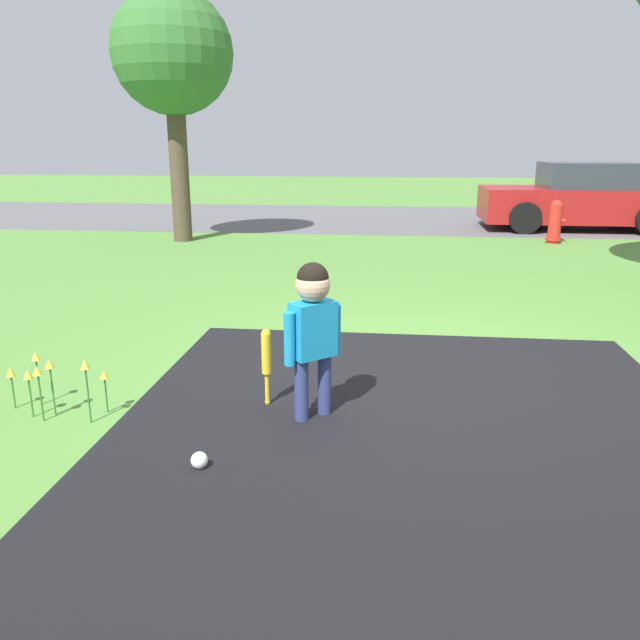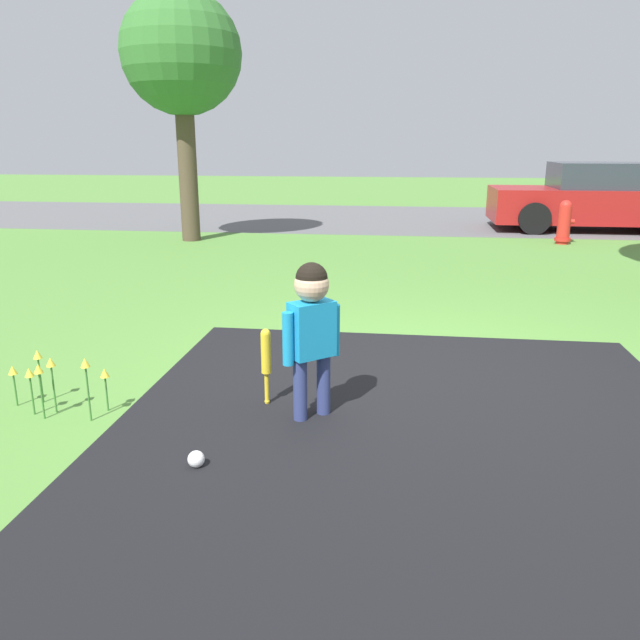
{
  "view_description": "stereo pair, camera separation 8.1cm",
  "coord_description": "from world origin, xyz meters",
  "px_view_note": "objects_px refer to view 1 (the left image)",
  "views": [
    {
      "loc": [
        -0.19,
        -4.73,
        1.76
      ],
      "look_at": [
        -0.67,
        -0.53,
        0.56
      ],
      "focal_mm": 35.0,
      "sensor_mm": 36.0,
      "label": 1
    },
    {
      "loc": [
        -0.11,
        -4.72,
        1.76
      ],
      "look_at": [
        -0.67,
        -0.53,
        0.56
      ],
      "focal_mm": 35.0,
      "sensor_mm": 36.0,
      "label": 2
    }
  ],
  "objects_px": {
    "parked_car": "(580,198)",
    "tree_far_lawn": "(173,56)",
    "baseball_bat": "(266,356)",
    "sports_ball": "(199,460)",
    "child": "(313,319)",
    "fire_hydrant": "(555,222)"
  },
  "relations": [
    {
      "from": "child",
      "to": "sports_ball",
      "type": "xyz_separation_m",
      "value": [
        -0.55,
        -0.75,
        -0.63
      ]
    },
    {
      "from": "fire_hydrant",
      "to": "tree_far_lawn",
      "type": "distance_m",
      "value": 7.39
    },
    {
      "from": "parked_car",
      "to": "fire_hydrant",
      "type": "bearing_deg",
      "value": 64.8
    },
    {
      "from": "baseball_bat",
      "to": "fire_hydrant",
      "type": "distance_m",
      "value": 8.65
    },
    {
      "from": "child",
      "to": "fire_hydrant",
      "type": "xyz_separation_m",
      "value": [
        3.43,
        7.95,
        -0.29
      ]
    },
    {
      "from": "fire_hydrant",
      "to": "tree_far_lawn",
      "type": "bearing_deg",
      "value": -175.95
    },
    {
      "from": "child",
      "to": "tree_far_lawn",
      "type": "distance_m",
      "value": 8.58
    },
    {
      "from": "baseball_bat",
      "to": "tree_far_lawn",
      "type": "height_order",
      "value": "tree_far_lawn"
    },
    {
      "from": "baseball_bat",
      "to": "tree_far_lawn",
      "type": "relative_size",
      "value": 0.13
    },
    {
      "from": "baseball_bat",
      "to": "tree_far_lawn",
      "type": "bearing_deg",
      "value": 112.57
    },
    {
      "from": "sports_ball",
      "to": "fire_hydrant",
      "type": "distance_m",
      "value": 9.58
    },
    {
      "from": "sports_ball",
      "to": "fire_hydrant",
      "type": "height_order",
      "value": "fire_hydrant"
    },
    {
      "from": "parked_car",
      "to": "tree_far_lawn",
      "type": "bearing_deg",
      "value": 18.1
    },
    {
      "from": "baseball_bat",
      "to": "parked_car",
      "type": "bearing_deg",
      "value": 64.26
    },
    {
      "from": "baseball_bat",
      "to": "sports_ball",
      "type": "bearing_deg",
      "value": -102.67
    },
    {
      "from": "baseball_bat",
      "to": "sports_ball",
      "type": "height_order",
      "value": "baseball_bat"
    },
    {
      "from": "sports_ball",
      "to": "parked_car",
      "type": "bearing_deg",
      "value": 65.3
    },
    {
      "from": "sports_ball",
      "to": "tree_far_lawn",
      "type": "height_order",
      "value": "tree_far_lawn"
    },
    {
      "from": "child",
      "to": "fire_hydrant",
      "type": "bearing_deg",
      "value": 25.89
    },
    {
      "from": "tree_far_lawn",
      "to": "child",
      "type": "bearing_deg",
      "value": -65.67
    },
    {
      "from": "sports_ball",
      "to": "parked_car",
      "type": "height_order",
      "value": "parked_car"
    },
    {
      "from": "fire_hydrant",
      "to": "sports_ball",
      "type": "bearing_deg",
      "value": -114.56
    }
  ]
}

